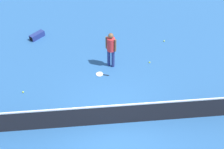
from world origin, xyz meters
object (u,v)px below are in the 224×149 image
at_px(tennis_ball_midcourt, 164,41).
at_px(tennis_ball_baseline, 23,92).
at_px(tennis_racket_near_player, 100,74).
at_px(player_near_side, 111,47).
at_px(equipment_bag, 37,36).
at_px(tennis_ball_near_player, 150,62).
at_px(tennis_ball_by_net, 140,104).

bearing_deg(tennis_ball_midcourt, tennis_ball_baseline, 25.12).
bearing_deg(tennis_racket_near_player, player_near_side, -132.77).
distance_m(player_near_side, equipment_bag, 4.52).
height_order(player_near_side, tennis_ball_baseline, player_near_side).
relative_size(tennis_ball_baseline, equipment_bag, 0.08).
height_order(tennis_ball_near_player, equipment_bag, equipment_bag).
relative_size(tennis_racket_near_player, tennis_ball_by_net, 9.19).
relative_size(player_near_side, tennis_ball_near_player, 25.76).
relative_size(tennis_ball_by_net, tennis_ball_baseline, 1.00).
bearing_deg(tennis_racket_near_player, tennis_ball_by_net, 126.32).
height_order(tennis_ball_by_net, tennis_ball_baseline, same).
height_order(tennis_racket_near_player, tennis_ball_by_net, tennis_ball_by_net).
bearing_deg(tennis_ball_baseline, tennis_ball_near_player, -165.38).
relative_size(player_near_side, tennis_ball_midcourt, 25.76).
xyz_separation_m(tennis_ball_baseline, equipment_bag, (-0.09, -3.98, 0.11)).
distance_m(tennis_racket_near_player, equipment_bag, 4.41).
bearing_deg(tennis_ball_baseline, tennis_ball_by_net, 166.70).
height_order(player_near_side, tennis_ball_by_net, player_near_side).
bearing_deg(tennis_ball_baseline, tennis_ball_midcourt, -154.88).
xyz_separation_m(player_near_side, tennis_ball_by_net, (-0.89, 2.48, -0.98)).
relative_size(player_near_side, equipment_bag, 2.19).
bearing_deg(tennis_racket_near_player, equipment_bag, -45.63).
xyz_separation_m(tennis_racket_near_player, tennis_ball_baseline, (3.17, 0.83, 0.02)).
xyz_separation_m(player_near_side, equipment_bag, (3.60, -2.58, -0.87)).
bearing_deg(tennis_ball_near_player, tennis_ball_midcourt, -123.31).
bearing_deg(tennis_ball_near_player, equipment_bag, -25.37).
distance_m(player_near_side, tennis_racket_near_player, 1.26).
height_order(player_near_side, tennis_racket_near_player, player_near_side).
xyz_separation_m(tennis_ball_midcourt, tennis_ball_baseline, (6.56, 3.07, 0.00)).
relative_size(tennis_ball_near_player, tennis_ball_by_net, 1.00).
height_order(player_near_side, tennis_ball_near_player, player_near_side).
xyz_separation_m(player_near_side, tennis_racket_near_player, (0.52, 0.57, -1.00)).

